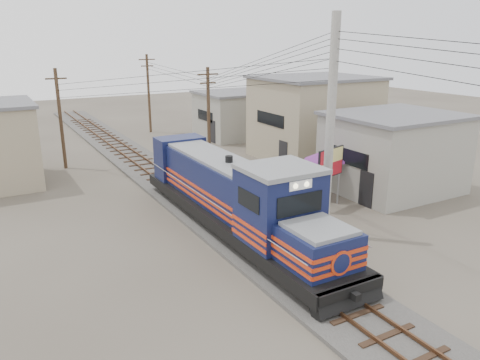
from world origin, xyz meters
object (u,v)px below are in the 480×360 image
locomotive (235,198)px  billboard (331,164)px  vendor (280,173)px  market_umbrella (325,156)px

locomotive → billboard: (6.07, 0.44, 0.73)m
vendor → market_umbrella: bearing=80.0°
market_umbrella → vendor: bearing=107.3°
billboard → market_umbrella: billboard is taller
market_umbrella → billboard: bearing=-120.2°
market_umbrella → vendor: (-0.95, 3.06, -1.68)m
locomotive → market_umbrella: (7.08, 2.19, 0.70)m
locomotive → billboard: 6.13m
vendor → locomotive: bearing=13.4°
billboard → market_umbrella: 2.02m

